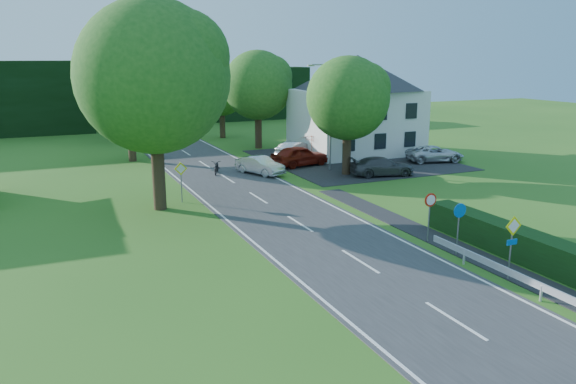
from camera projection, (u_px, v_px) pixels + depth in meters
name	position (u px, v px, depth m)	size (l,w,h in m)	color
road	(284.00, 214.00, 30.93)	(7.00, 80.00, 0.04)	#333336
parking_pad	(353.00, 160.00, 47.22)	(14.00, 16.00, 0.04)	black
line_edge_left	(228.00, 221.00, 29.64)	(0.12, 80.00, 0.01)	white
line_edge_right	(336.00, 208.00, 32.21)	(0.12, 80.00, 0.01)	white
line_centre	(284.00, 214.00, 30.93)	(0.12, 80.00, 0.01)	white
tree_main	(155.00, 107.00, 30.73)	(9.40, 9.40, 11.64)	#1F5419
tree_left_far	(129.00, 109.00, 45.68)	(7.00, 7.00, 8.58)	#1F5419
tree_right_far	(258.00, 100.00, 52.15)	(7.40, 7.40, 9.09)	#1F5419
tree_left_back	(116.00, 102.00, 56.58)	(6.60, 6.60, 8.07)	#1F5419
tree_right_back	(222.00, 102.00, 59.03)	(6.20, 6.20, 7.56)	#1F5419
tree_right_mid	(348.00, 116.00, 40.39)	(7.00, 7.00, 8.58)	#1F5419
treeline_right	(200.00, 95.00, 74.08)	(30.00, 5.00, 7.00)	black
house_white	(356.00, 104.00, 49.64)	(10.60, 8.40, 8.60)	white
streetlight	(329.00, 112.00, 41.95)	(2.03, 0.18, 8.00)	slate
sign_priority_right	(512.00, 236.00, 21.56)	(0.78, 0.09, 2.59)	slate
sign_roundabout	(459.00, 219.00, 24.25)	(0.64, 0.08, 2.37)	slate
sign_speed_limit	(430.00, 206.00, 25.99)	(0.64, 0.11, 2.37)	slate
sign_priority_left	(181.00, 174.00, 33.16)	(0.78, 0.09, 2.44)	slate
moving_car	(260.00, 165.00, 41.24)	(1.40, 4.02, 1.32)	silver
motorcycle	(217.00, 167.00, 41.35)	(0.70, 1.99, 1.05)	black
parked_car_red	(300.00, 156.00, 44.28)	(1.91, 4.75, 1.62)	maroon
parked_car_silver_a	(297.00, 149.00, 48.07)	(1.46, 4.18, 1.38)	#ADADB2
parked_car_grey	(382.00, 166.00, 40.75)	(1.89, 4.65, 1.35)	#434348
parked_car_silver_b	(435.00, 154.00, 46.10)	(2.16, 4.68, 1.30)	silver
parasol	(312.00, 147.00, 47.07)	(2.25, 2.29, 2.06)	#B3340E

